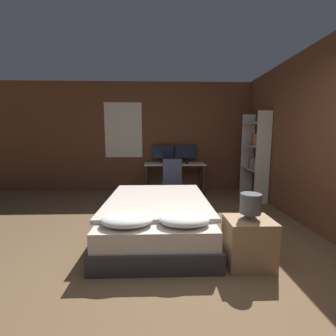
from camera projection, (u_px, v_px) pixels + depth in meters
name	position (u px, v px, depth m)	size (l,w,h in m)	color
ground_plane	(186.00, 289.00, 2.03)	(20.00, 20.00, 0.00)	brown
wall_back	(169.00, 137.00, 5.68)	(12.00, 0.08, 2.70)	brown
wall_side_right	(309.00, 138.00, 3.39)	(0.06, 12.00, 2.70)	brown
bed	(157.00, 217.00, 3.16)	(1.41, 2.06, 0.56)	#2D2D33
nightstand	(249.00, 242.00, 2.39)	(0.48, 0.39, 0.51)	#997551
bedside_lamp	(251.00, 204.00, 2.33)	(0.21, 0.21, 0.27)	gray
desk	(175.00, 167.00, 5.43)	(1.44, 0.58, 0.73)	beige
monitor_left	(163.00, 153.00, 5.56)	(0.54, 0.16, 0.42)	black
monitor_right	(186.00, 153.00, 5.57)	(0.54, 0.16, 0.42)	black
keyboard	(175.00, 164.00, 5.23)	(0.34, 0.13, 0.02)	black
computer_mouse	(187.00, 163.00, 5.23)	(0.07, 0.05, 0.04)	black
office_chair	(172.00, 184.00, 4.80)	(0.52, 0.52, 0.92)	black
bookshelf	(256.00, 153.00, 4.80)	(0.29, 0.84, 1.87)	beige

